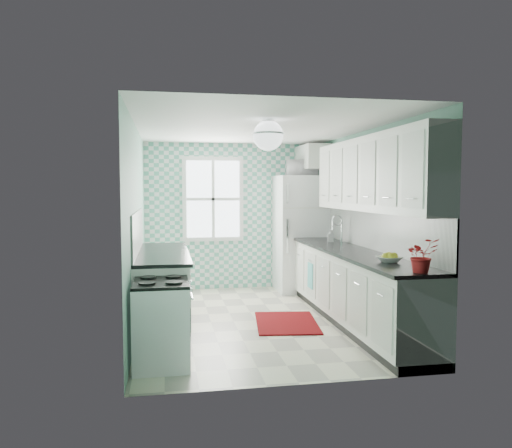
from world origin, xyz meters
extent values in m
cube|color=beige|center=(0.00, 0.00, -0.01)|extent=(3.00, 4.40, 0.02)
cube|color=white|center=(0.00, 0.00, 2.51)|extent=(3.00, 4.40, 0.02)
cube|color=#72AB96|center=(0.00, 2.21, 1.25)|extent=(3.00, 0.02, 2.50)
cube|color=#72AB96|center=(0.00, -2.21, 1.25)|extent=(3.00, 0.02, 2.50)
cube|color=#72AB96|center=(-1.51, 0.00, 1.25)|extent=(0.02, 4.40, 2.50)
cube|color=#72AB96|center=(1.51, 0.00, 1.25)|extent=(0.02, 4.40, 2.50)
cube|color=#5AB39B|center=(0.00, 2.19, 1.25)|extent=(3.00, 0.01, 2.50)
cube|color=white|center=(-0.35, 2.17, 1.55)|extent=(1.04, 0.05, 1.44)
cube|color=white|center=(-0.35, 2.15, 1.55)|extent=(0.90, 0.02, 1.30)
cube|color=white|center=(1.49, -0.40, 1.20)|extent=(0.02, 3.60, 0.51)
cube|color=white|center=(-1.49, -0.07, 1.20)|extent=(0.02, 2.15, 0.51)
cube|color=white|center=(1.33, -0.60, 1.90)|extent=(0.33, 3.20, 0.90)
cube|color=white|center=(1.30, 1.83, 2.25)|extent=(0.40, 0.74, 0.40)
cylinder|color=silver|center=(0.00, -0.80, 2.48)|extent=(0.14, 0.14, 0.04)
cylinder|color=silver|center=(0.00, -0.80, 2.41)|extent=(0.02, 0.02, 0.12)
sphere|color=white|center=(0.00, -0.80, 2.32)|extent=(0.34, 0.34, 0.34)
cube|color=white|center=(1.20, -0.40, 0.45)|extent=(0.60, 3.60, 0.90)
cube|color=black|center=(1.19, -0.40, 0.92)|extent=(0.63, 3.60, 0.04)
cube|color=white|center=(-1.20, -0.07, 0.45)|extent=(0.60, 2.15, 0.90)
cube|color=black|center=(-1.19, -0.07, 0.92)|extent=(0.63, 2.15, 0.04)
cube|color=white|center=(1.11, 1.78, 0.97)|extent=(0.85, 0.80, 1.94)
cube|color=silver|center=(1.11, 1.38, 1.42)|extent=(0.83, 0.01, 0.02)
cube|color=silver|center=(0.76, 1.36, 1.65)|extent=(0.03, 0.03, 0.30)
cube|color=silver|center=(0.76, 1.36, 0.97)|extent=(0.03, 0.03, 0.54)
cube|color=white|center=(-1.20, -1.46, 0.41)|extent=(0.53, 0.67, 0.80)
cube|color=black|center=(-1.20, -1.46, 0.81)|extent=(0.53, 0.67, 0.03)
cube|color=black|center=(-0.93, -1.46, 0.46)|extent=(0.01, 0.44, 0.27)
cube|color=silver|center=(1.20, 0.57, 0.92)|extent=(0.50, 0.42, 0.12)
cylinder|color=silver|center=(1.38, 0.57, 1.12)|extent=(0.02, 0.02, 0.30)
torus|color=silver|center=(1.31, 0.57, 1.31)|extent=(0.16, 0.02, 0.16)
cube|color=#671209|center=(0.36, -0.22, 0.01)|extent=(0.90, 1.19, 0.02)
cube|color=#4DAE93|center=(0.89, 0.49, 0.48)|extent=(0.09, 0.24, 0.36)
imported|color=white|center=(1.20, -1.39, 0.97)|extent=(0.30, 0.30, 0.06)
imported|color=#AB0508|center=(1.20, -2.08, 1.10)|extent=(0.30, 0.26, 0.33)
imported|color=#8DA6BA|center=(1.25, 0.68, 1.03)|extent=(0.10, 0.11, 0.19)
imported|color=white|center=(1.11, 1.78, 2.07)|extent=(0.49, 0.34, 0.27)
camera|label=1|loc=(-1.14, -6.34, 1.72)|focal=35.00mm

